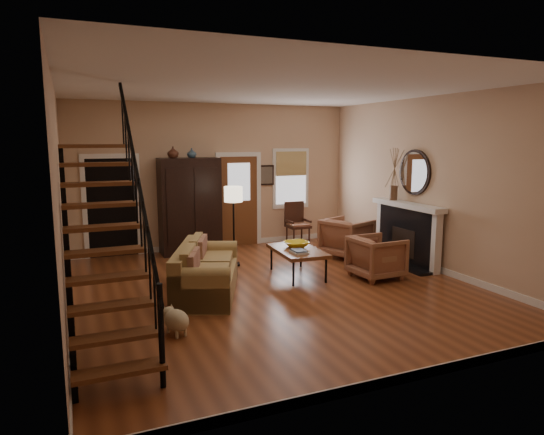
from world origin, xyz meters
name	(u,v)px	position (x,y,z in m)	size (l,w,h in m)	color
room	(220,191)	(-0.41, 1.76, 1.51)	(7.00, 7.33, 3.30)	brown
staircase	(103,216)	(-2.78, -1.30, 1.60)	(0.94, 2.80, 3.20)	brown
fireplace	(409,228)	(3.13, 0.50, 0.74)	(0.33, 1.95, 2.30)	black
armoire	(190,206)	(-0.70, 3.15, 1.05)	(1.30, 0.60, 2.10)	black
vase_a	(173,152)	(-1.05, 3.05, 2.22)	(0.24, 0.24, 0.25)	#4C2619
vase_b	(192,153)	(-0.65, 3.05, 2.21)	(0.20, 0.20, 0.21)	#334C60
sofa	(207,270)	(-1.14, 0.21, 0.39)	(0.89, 2.07, 0.77)	#9C7D47
coffee_table	(297,262)	(0.67, 0.55, 0.25)	(0.77, 1.32, 0.51)	brown
bowl	(296,244)	(0.72, 0.70, 0.56)	(0.45, 0.45, 0.11)	yellow
books	(299,251)	(0.55, 0.25, 0.54)	(0.24, 0.33, 0.06)	beige
armchair_left	(376,257)	(1.94, -0.12, 0.38)	(0.82, 0.85, 0.77)	brown
armchair_right	(347,238)	(2.29, 1.47, 0.42)	(0.89, 0.92, 0.83)	brown
floor_lamp	(234,226)	(-0.16, 1.74, 0.79)	(0.36, 0.36, 1.58)	black
side_chair	(298,224)	(1.85, 2.95, 0.51)	(0.54, 0.54, 1.02)	#341A10
dog	(177,322)	(-1.96, -1.32, 0.17)	(0.28, 0.47, 0.34)	beige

